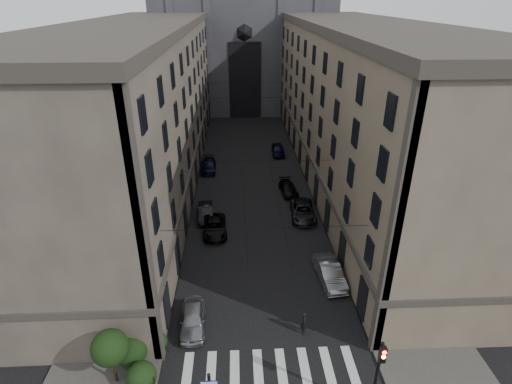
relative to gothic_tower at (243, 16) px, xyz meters
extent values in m
cube|color=#383533|center=(-10.50, -38.96, -17.72)|extent=(7.00, 80.00, 0.15)
cube|color=#383533|center=(10.50, -38.96, -17.72)|extent=(7.00, 80.00, 0.15)
cube|color=beige|center=(0.00, -69.96, -17.79)|extent=(11.00, 3.20, 0.01)
cube|color=#453E35|center=(-13.50, -38.96, -8.80)|extent=(13.00, 60.00, 18.00)
cube|color=#38332D|center=(-13.50, -38.96, 0.60)|extent=(13.60, 60.60, 0.90)
cube|color=#38332D|center=(-13.50, -38.96, -13.60)|extent=(13.40, 60.30, 0.50)
cube|color=brown|center=(13.50, -38.96, -8.80)|extent=(13.00, 60.00, 18.00)
cube|color=#38332D|center=(13.50, -38.96, 0.60)|extent=(13.60, 60.60, 0.90)
cube|color=#38332D|center=(13.50, -38.96, -13.60)|extent=(13.40, 60.30, 0.50)
cube|color=#2D2D33|center=(0.00, 0.04, -2.80)|extent=(34.00, 22.00, 30.00)
cube|color=black|center=(0.00, -11.01, -10.80)|extent=(6.00, 0.30, 14.00)
cube|color=navy|center=(-3.50, -73.59, -14.25)|extent=(0.95, 0.05, 0.24)
cylinder|color=black|center=(5.60, -72.96, -15.20)|extent=(0.20, 0.20, 5.20)
cube|color=black|center=(5.60, -73.18, -13.20)|extent=(0.34, 0.30, 1.00)
cylinder|color=#FF0C07|center=(5.60, -73.34, -12.88)|extent=(0.22, 0.05, 0.22)
cylinder|color=orange|center=(5.60, -73.34, -13.20)|extent=(0.22, 0.05, 0.22)
cylinder|color=black|center=(5.60, -73.34, -13.52)|extent=(0.22, 0.05, 0.22)
sphere|color=black|center=(-7.80, -70.96, -16.75)|extent=(1.80, 1.80, 1.80)
sphere|color=black|center=(-8.80, -69.16, -16.65)|extent=(2.00, 2.00, 2.00)
sphere|color=black|center=(-7.40, -68.16, -16.95)|extent=(1.40, 1.40, 1.40)
cylinder|color=black|center=(-9.50, -70.46, -16.45)|extent=(0.16, 0.16, 2.40)
sphere|color=black|center=(-9.50, -70.46, -14.85)|extent=(2.20, 2.20, 2.20)
cylinder|color=black|center=(0.00, -64.96, -10.30)|extent=(14.00, 0.03, 0.03)
cylinder|color=black|center=(0.00, -52.96, -10.30)|extent=(14.00, 0.03, 0.03)
cylinder|color=black|center=(0.00, -39.96, -10.30)|extent=(14.00, 0.03, 0.03)
cylinder|color=black|center=(0.00, -26.96, -10.30)|extent=(14.00, 0.03, 0.03)
cylinder|color=black|center=(0.00, -14.96, -10.30)|extent=(14.00, 0.03, 0.03)
cylinder|color=black|center=(-1.30, -38.96, -10.70)|extent=(0.03, 60.00, 0.03)
cylinder|color=black|center=(1.30, -38.96, -10.70)|extent=(0.03, 60.00, 0.03)
imported|color=gray|center=(-5.22, -66.03, -17.05)|extent=(1.98, 4.45, 1.49)
imported|color=black|center=(-5.29, -50.45, -17.06)|extent=(1.92, 4.58, 1.47)
imported|color=black|center=(-4.20, -53.36, -17.11)|extent=(2.63, 5.12, 1.38)
imported|color=black|center=(-5.75, -37.28, -17.08)|extent=(2.10, 4.99, 1.44)
imported|color=gray|center=(5.67, -61.34, -16.99)|extent=(2.18, 5.06, 1.62)
imported|color=black|center=(5.11, -50.65, -17.04)|extent=(2.81, 5.58, 1.51)
imported|color=black|center=(4.28, -44.79, -17.16)|extent=(2.23, 4.58, 1.28)
imported|color=black|center=(4.33, -31.68, -17.03)|extent=(1.89, 4.56, 1.54)
imported|color=black|center=(2.65, -66.96, -16.90)|extent=(0.49, 0.69, 1.80)
camera|label=1|loc=(-1.78, -87.79, 3.68)|focal=28.00mm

